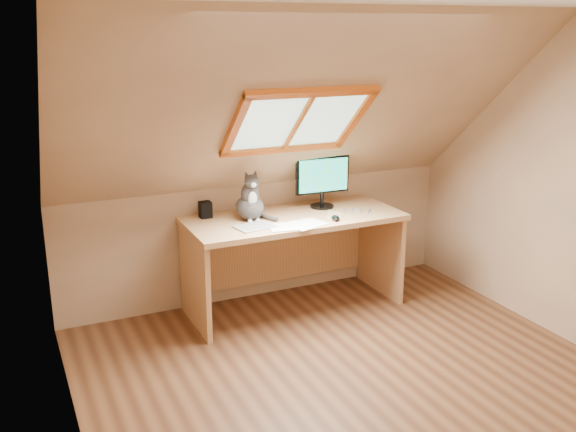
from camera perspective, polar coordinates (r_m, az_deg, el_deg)
ground at (r=4.35m, az=6.93°, el=-15.12°), size 3.50×3.50×0.00m
room_shell at (r=3.73m, az=8.43°, el=3.27°), size 3.52×3.52×2.41m
desk at (r=5.33m, az=0.16°, el=-2.21°), size 1.76×0.77×0.80m
monitor at (r=5.39m, az=3.09°, el=3.36°), size 0.48×0.20×0.44m
cat at (r=5.07m, az=-3.38°, el=1.27°), size 0.25×0.29×0.41m
desk_speaker at (r=5.17m, az=-7.35°, el=0.57°), size 0.09×0.09×0.13m
graphics_tablet at (r=4.90m, az=-2.96°, el=-0.95°), size 0.32×0.26×0.01m
mouse at (r=5.09m, az=4.25°, el=-0.17°), size 0.10×0.13×0.04m
papers at (r=4.93m, az=0.79°, el=-0.84°), size 0.35×0.30×0.01m
cables at (r=5.30m, az=5.37°, el=0.31°), size 0.51×0.26×0.01m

